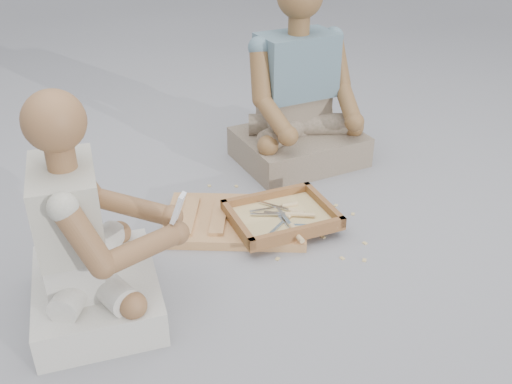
{
  "coord_description": "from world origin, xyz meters",
  "views": [
    {
      "loc": [
        -0.05,
        -1.66,
        1.37
      ],
      "look_at": [
        -0.01,
        0.22,
        0.3
      ],
      "focal_mm": 40.0,
      "sensor_mm": 36.0,
      "label": 1
    }
  ],
  "objects_px": {
    "tool_tray": "(282,216)",
    "craftsman": "(87,244)",
    "companion": "(299,103)",
    "carved_panel": "(236,220)"
  },
  "relations": [
    {
      "from": "carved_panel",
      "to": "companion",
      "type": "distance_m",
      "value": 0.78
    },
    {
      "from": "carved_panel",
      "to": "companion",
      "type": "height_order",
      "value": "companion"
    },
    {
      "from": "tool_tray",
      "to": "craftsman",
      "type": "bearing_deg",
      "value": -143.31
    },
    {
      "from": "carved_panel",
      "to": "craftsman",
      "type": "relative_size",
      "value": 0.74
    },
    {
      "from": "carved_panel",
      "to": "craftsman",
      "type": "bearing_deg",
      "value": -131.69
    },
    {
      "from": "companion",
      "to": "carved_panel",
      "type": "bearing_deg",
      "value": 37.66
    },
    {
      "from": "companion",
      "to": "craftsman",
      "type": "bearing_deg",
      "value": 30.1
    },
    {
      "from": "carved_panel",
      "to": "craftsman",
      "type": "height_order",
      "value": "craftsman"
    },
    {
      "from": "craftsman",
      "to": "tool_tray",
      "type": "bearing_deg",
      "value": 110.27
    },
    {
      "from": "craftsman",
      "to": "companion",
      "type": "bearing_deg",
      "value": 129.39
    }
  ]
}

